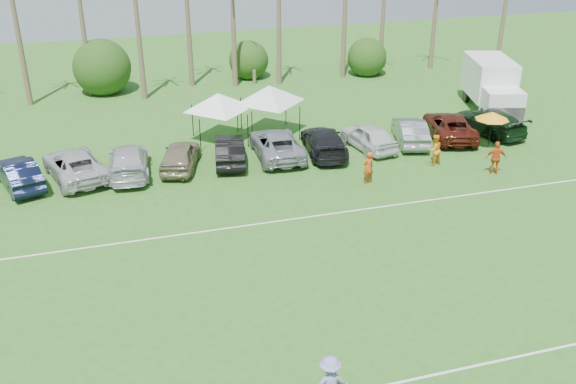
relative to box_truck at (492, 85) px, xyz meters
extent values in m
cube|color=white|center=(-20.69, -12.20, -1.93)|extent=(80.00, 0.10, 0.01)
cone|color=brown|center=(-32.69, 11.80, 3.07)|extent=(0.44, 0.44, 10.00)
cone|color=brown|center=(-28.69, 11.80, 3.57)|extent=(0.44, 0.44, 11.00)
cone|color=brown|center=(-24.69, 11.80, 2.07)|extent=(0.44, 0.44, 8.00)
cone|color=brown|center=(-20.69, 11.80, 2.57)|extent=(0.44, 0.44, 9.00)
cone|color=brown|center=(-16.69, 11.80, 3.07)|extent=(0.44, 0.44, 10.00)
cone|color=brown|center=(-12.69, 11.80, 3.57)|extent=(0.44, 0.44, 11.00)
cone|color=brown|center=(-7.69, 11.80, 2.07)|extent=(0.44, 0.44, 8.00)
cone|color=brown|center=(-2.69, 11.80, 2.57)|extent=(0.44, 0.44, 9.00)
cone|color=brown|center=(2.31, 11.80, 3.07)|extent=(0.44, 0.44, 10.00)
cone|color=brown|center=(6.31, 11.80, 3.57)|extent=(0.44, 0.44, 11.00)
cylinder|color=brown|center=(-26.69, 12.80, -1.23)|extent=(0.30, 0.30, 1.40)
sphere|color=#1C3E11|center=(-26.69, 12.80, -0.13)|extent=(4.00, 4.00, 4.00)
cylinder|color=brown|center=(-14.69, 12.80, -1.23)|extent=(0.30, 0.30, 1.40)
sphere|color=#1C3E11|center=(-14.69, 12.80, -0.13)|extent=(4.00, 4.00, 4.00)
cylinder|color=brown|center=(-4.69, 12.80, -1.23)|extent=(0.30, 0.30, 1.40)
sphere|color=#1C3E11|center=(-4.69, 12.80, -0.13)|extent=(4.00, 4.00, 4.00)
imported|color=#CA4816|center=(-13.49, -9.28, -1.01)|extent=(0.75, 0.57, 1.84)
imported|color=orange|center=(-8.75, -7.94, -1.01)|extent=(1.00, 0.84, 1.85)
imported|color=#D55317|center=(-6.09, -10.15, -0.97)|extent=(1.23, 0.85, 1.94)
cube|color=white|center=(0.24, 0.85, 0.31)|extent=(4.02, 5.60, 2.74)
cube|color=white|center=(-0.73, -2.53, -0.78)|extent=(2.97, 2.59, 2.30)
cube|color=black|center=(-0.95, -3.32, -1.11)|extent=(2.51, 1.01, 1.10)
cube|color=#E5590C|center=(1.57, 0.47, -0.18)|extent=(0.50, 1.69, 0.99)
cylinder|color=black|center=(-1.72, -2.01, -1.44)|extent=(0.59, 1.04, 0.99)
cylinder|color=black|center=(0.39, -2.62, -1.44)|extent=(0.59, 1.04, 0.99)
cylinder|color=black|center=(-0.45, 2.41, -1.44)|extent=(0.59, 1.04, 0.99)
cylinder|color=black|center=(1.66, 1.81, -1.44)|extent=(0.59, 1.04, 0.99)
cylinder|color=black|center=(-21.50, -2.09, -0.87)|extent=(0.06, 0.06, 2.12)
cylinder|color=black|center=(-18.51, -2.09, -0.87)|extent=(0.06, 0.06, 2.12)
cylinder|color=black|center=(-21.50, 0.90, -0.87)|extent=(0.06, 0.06, 2.12)
cylinder|color=black|center=(-18.51, 0.90, -0.87)|extent=(0.06, 0.06, 2.12)
pyramid|color=white|center=(-20.01, -0.59, 1.25)|extent=(4.58, 4.58, 1.06)
cylinder|color=black|center=(-18.19, -1.87, -0.83)|extent=(0.06, 0.06, 2.21)
cylinder|color=black|center=(-15.07, -1.87, -0.83)|extent=(0.06, 0.06, 2.21)
cylinder|color=black|center=(-18.19, 1.25, -0.83)|extent=(0.06, 0.06, 2.21)
cylinder|color=black|center=(-15.07, 1.25, -0.83)|extent=(0.06, 0.06, 2.21)
pyramid|color=silver|center=(-16.63, -0.31, 1.39)|extent=(4.78, 4.78, 1.11)
cylinder|color=black|center=(-4.14, -6.47, -0.89)|extent=(0.05, 0.05, 2.09)
cone|color=#F7A31A|center=(-4.14, -6.47, 0.15)|extent=(2.09, 2.09, 0.47)
imported|color=#8285B9|center=(-21.26, -24.57, -0.97)|extent=(1.25, 0.73, 1.93)
imported|color=black|center=(-31.76, -4.36, -1.14)|extent=(3.10, 5.08, 1.58)
imported|color=#BDBDBD|center=(-28.85, -3.98, -1.14)|extent=(4.03, 6.18, 1.58)
imported|color=silver|center=(-25.94, -4.26, -1.14)|extent=(2.63, 5.60, 1.58)
imported|color=#81765A|center=(-23.04, -4.27, -1.14)|extent=(3.16, 4.98, 1.58)
imported|color=black|center=(-20.13, -4.23, -1.14)|extent=(2.49, 5.02, 1.58)
imported|color=#8E929A|center=(-17.23, -4.11, -1.14)|extent=(2.92, 5.82, 1.58)
imported|color=black|center=(-14.32, -4.45, -1.14)|extent=(2.94, 5.70, 1.58)
imported|color=silver|center=(-11.41, -4.46, -1.14)|extent=(2.55, 4.87, 1.58)
imported|color=slate|center=(-8.51, -4.33, -1.14)|extent=(2.91, 5.07, 1.58)
imported|color=#50190F|center=(-5.60, -4.14, -1.14)|extent=(4.06, 6.18, 1.58)
imported|color=black|center=(-2.69, -4.11, -1.14)|extent=(3.26, 5.78, 1.58)
camera|label=1|loc=(-26.82, -38.81, 12.72)|focal=40.00mm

